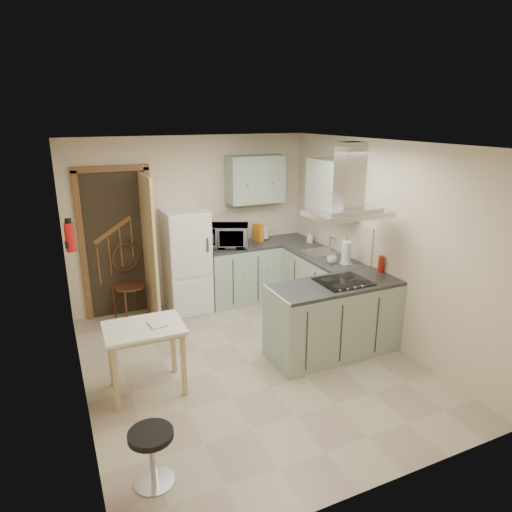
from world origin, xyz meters
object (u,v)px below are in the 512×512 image
bentwood_chair (130,286)px  stool (152,457)px  fridge (186,261)px  drop_leaf_table (146,359)px  peninsula (334,318)px  extractor_hood (347,213)px  microwave (228,236)px

bentwood_chair → stool: 3.21m
fridge → bentwood_chair: bearing=176.6°
fridge → drop_leaf_table: (-0.99, -1.84, -0.38)m
stool → peninsula: bearing=25.1°
bentwood_chair → drop_leaf_table: bearing=-114.3°
peninsula → stool: 2.70m
extractor_hood → bentwood_chair: 3.20m
stool → fridge: bearing=68.7°
extractor_hood → microwave: size_ratio=1.51×
fridge → drop_leaf_table: size_ratio=1.91×
fridge → peninsula: fridge is taller
bentwood_chair → microwave: bearing=-21.9°
drop_leaf_table → fridge: bearing=63.4°
fridge → drop_leaf_table: fridge is taller
microwave → bentwood_chair: bearing=-158.3°
fridge → bentwood_chair: (-0.82, 0.05, -0.27)m
microwave → stool: bearing=-96.4°
drop_leaf_table → extractor_hood: bearing=-1.8°
drop_leaf_table → bentwood_chair: size_ratio=0.81×
bentwood_chair → microwave: (1.45, -0.07, 0.58)m
peninsula → fridge: bearing=121.7°
peninsula → extractor_hood: bearing=0.0°
microwave → fridge: bearing=-157.6°
drop_leaf_table → microwave: 2.53m
bentwood_chair → microwave: microwave is taller
peninsula → drop_leaf_table: 2.22m
extractor_hood → stool: extractor_hood is taller
drop_leaf_table → microwave: bearing=49.8°
peninsula → microwave: size_ratio=2.60×
peninsula → drop_leaf_table: peninsula is taller
bentwood_chair → microwave: 1.57m
extractor_hood → drop_leaf_table: bearing=176.5°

